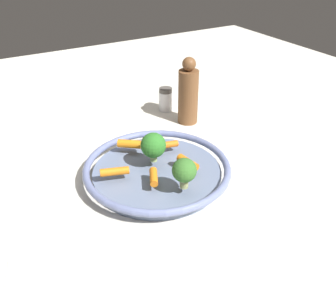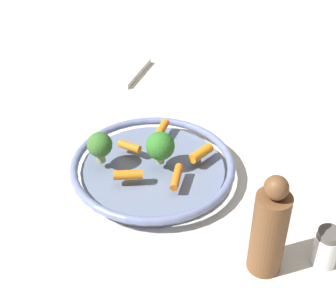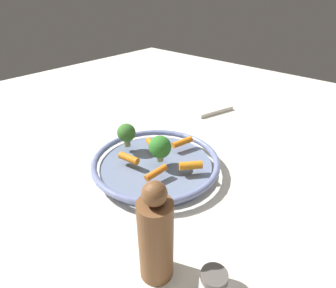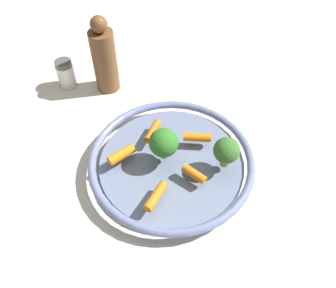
{
  "view_description": "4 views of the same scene",
  "coord_description": "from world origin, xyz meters",
  "px_view_note": "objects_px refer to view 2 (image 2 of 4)",
  "views": [
    {
      "loc": [
        -0.3,
        -0.56,
        0.45
      ],
      "look_at": [
        0.03,
        0.0,
        0.07
      ],
      "focal_mm": 40.33,
      "sensor_mm": 36.0,
      "label": 1
    },
    {
      "loc": [
        0.7,
        0.08,
        0.6
      ],
      "look_at": [
        -0.01,
        0.03,
        0.07
      ],
      "focal_mm": 53.91,
      "sensor_mm": 36.0,
      "label": 2
    },
    {
      "loc": [
        0.39,
        0.38,
        0.39
      ],
      "look_at": [
        -0.02,
        0.02,
        0.07
      ],
      "focal_mm": 30.09,
      "sensor_mm": 36.0,
      "label": 3
    },
    {
      "loc": [
        -0.37,
        -0.08,
        0.53
      ],
      "look_at": [
        0.0,
        0.01,
        0.07
      ],
      "focal_mm": 37.84,
      "sensor_mm": 36.0,
      "label": 4
    }
  ],
  "objects_px": {
    "salt_shaker": "(326,248)",
    "baby_carrot_near_rim": "(130,146)",
    "broccoli_floret_small": "(100,145)",
    "baby_carrot_left": "(201,153)",
    "baby_carrot_right": "(161,130)",
    "baby_carrot_back": "(177,177)",
    "serving_bowl": "(153,169)",
    "broccoli_floret_edge": "(161,145)",
    "pepper_mill": "(269,229)",
    "dish_towel": "(116,69)",
    "baby_carrot_center": "(128,175)"
  },
  "relations": [
    {
      "from": "serving_bowl",
      "to": "broccoli_floret_edge",
      "type": "distance_m",
      "value": 0.05
    },
    {
      "from": "broccoli_floret_small",
      "to": "pepper_mill",
      "type": "distance_m",
      "value": 0.33
    },
    {
      "from": "broccoli_floret_small",
      "to": "dish_towel",
      "type": "height_order",
      "value": "broccoli_floret_small"
    },
    {
      "from": "broccoli_floret_edge",
      "to": "salt_shaker",
      "type": "height_order",
      "value": "broccoli_floret_edge"
    },
    {
      "from": "salt_shaker",
      "to": "baby_carrot_center",
      "type": "bearing_deg",
      "value": -112.34
    },
    {
      "from": "baby_carrot_back",
      "to": "pepper_mill",
      "type": "height_order",
      "value": "pepper_mill"
    },
    {
      "from": "baby_carrot_back",
      "to": "salt_shaker",
      "type": "xyz_separation_m",
      "value": [
        0.13,
        0.23,
        -0.01
      ]
    },
    {
      "from": "baby_carrot_near_rim",
      "to": "dish_towel",
      "type": "distance_m",
      "value": 0.37
    },
    {
      "from": "serving_bowl",
      "to": "baby_carrot_left",
      "type": "height_order",
      "value": "baby_carrot_left"
    },
    {
      "from": "baby_carrot_near_rim",
      "to": "salt_shaker",
      "type": "relative_size",
      "value": 0.67
    },
    {
      "from": "baby_carrot_center",
      "to": "broccoli_floret_small",
      "type": "height_order",
      "value": "broccoli_floret_small"
    },
    {
      "from": "baby_carrot_left",
      "to": "salt_shaker",
      "type": "xyz_separation_m",
      "value": [
        0.2,
        0.19,
        -0.01
      ]
    },
    {
      "from": "broccoli_floret_edge",
      "to": "pepper_mill",
      "type": "xyz_separation_m",
      "value": [
        0.2,
        0.17,
        0.01
      ]
    },
    {
      "from": "baby_carrot_left",
      "to": "baby_carrot_right",
      "type": "bearing_deg",
      "value": -130.81
    },
    {
      "from": "salt_shaker",
      "to": "pepper_mill",
      "type": "distance_m",
      "value": 0.1
    },
    {
      "from": "pepper_mill",
      "to": "broccoli_floret_small",
      "type": "bearing_deg",
      "value": -123.85
    },
    {
      "from": "baby_carrot_left",
      "to": "dish_towel",
      "type": "bearing_deg",
      "value": -149.6
    },
    {
      "from": "broccoli_floret_small",
      "to": "salt_shaker",
      "type": "xyz_separation_m",
      "value": [
        0.17,
        0.37,
        -0.04
      ]
    },
    {
      "from": "broccoli_floret_edge",
      "to": "broccoli_floret_small",
      "type": "relative_size",
      "value": 1.04
    },
    {
      "from": "broccoli_floret_edge",
      "to": "pepper_mill",
      "type": "bearing_deg",
      "value": 41.18
    },
    {
      "from": "salt_shaker",
      "to": "baby_carrot_near_rim",
      "type": "bearing_deg",
      "value": -123.07
    },
    {
      "from": "baby_carrot_back",
      "to": "dish_towel",
      "type": "bearing_deg",
      "value": -157.93
    },
    {
      "from": "serving_bowl",
      "to": "broccoli_floret_edge",
      "type": "height_order",
      "value": "broccoli_floret_edge"
    },
    {
      "from": "baby_carrot_left",
      "to": "pepper_mill",
      "type": "relative_size",
      "value": 0.29
    },
    {
      "from": "baby_carrot_right",
      "to": "baby_carrot_center",
      "type": "relative_size",
      "value": 1.1
    },
    {
      "from": "baby_carrot_center",
      "to": "broccoli_floret_edge",
      "type": "distance_m",
      "value": 0.08
    },
    {
      "from": "baby_carrot_back",
      "to": "broccoli_floret_small",
      "type": "relative_size",
      "value": 0.9
    },
    {
      "from": "baby_carrot_center",
      "to": "serving_bowl",
      "type": "bearing_deg",
      "value": 143.18
    },
    {
      "from": "baby_carrot_right",
      "to": "baby_carrot_back",
      "type": "relative_size",
      "value": 1.02
    },
    {
      "from": "baby_carrot_back",
      "to": "dish_towel",
      "type": "relative_size",
      "value": 0.39
    },
    {
      "from": "salt_shaker",
      "to": "pepper_mill",
      "type": "xyz_separation_m",
      "value": [
        0.01,
        -0.09,
        0.05
      ]
    },
    {
      "from": "baby_carrot_right",
      "to": "broccoli_floret_small",
      "type": "bearing_deg",
      "value": -46.48
    },
    {
      "from": "broccoli_floret_small",
      "to": "salt_shaker",
      "type": "bearing_deg",
      "value": 64.96
    },
    {
      "from": "broccoli_floret_edge",
      "to": "pepper_mill",
      "type": "height_order",
      "value": "pepper_mill"
    },
    {
      "from": "serving_bowl",
      "to": "baby_carrot_back",
      "type": "distance_m",
      "value": 0.07
    },
    {
      "from": "baby_carrot_right",
      "to": "dish_towel",
      "type": "distance_m",
      "value": 0.33
    },
    {
      "from": "pepper_mill",
      "to": "dish_towel",
      "type": "relative_size",
      "value": 1.25
    },
    {
      "from": "serving_bowl",
      "to": "salt_shaker",
      "type": "relative_size",
      "value": 4.57
    },
    {
      "from": "baby_carrot_near_rim",
      "to": "salt_shaker",
      "type": "distance_m",
      "value": 0.38
    },
    {
      "from": "baby_carrot_right",
      "to": "baby_carrot_back",
      "type": "bearing_deg",
      "value": 16.12
    },
    {
      "from": "serving_bowl",
      "to": "salt_shaker",
      "type": "bearing_deg",
      "value": 57.24
    },
    {
      "from": "baby_carrot_left",
      "to": "baby_carrot_near_rim",
      "type": "bearing_deg",
      "value": -95.11
    },
    {
      "from": "baby_carrot_back",
      "to": "baby_carrot_left",
      "type": "xyz_separation_m",
      "value": [
        -0.07,
        0.04,
        0.0
      ]
    },
    {
      "from": "serving_bowl",
      "to": "baby_carrot_back",
      "type": "height_order",
      "value": "baby_carrot_back"
    },
    {
      "from": "baby_carrot_right",
      "to": "baby_carrot_back",
      "type": "distance_m",
      "value": 0.14
    },
    {
      "from": "serving_bowl",
      "to": "baby_carrot_left",
      "type": "relative_size",
      "value": 5.96
    },
    {
      "from": "baby_carrot_left",
      "to": "dish_towel",
      "type": "relative_size",
      "value": 0.36
    },
    {
      "from": "baby_carrot_center",
      "to": "dish_towel",
      "type": "relative_size",
      "value": 0.36
    },
    {
      "from": "serving_bowl",
      "to": "dish_towel",
      "type": "bearing_deg",
      "value": -161.41
    },
    {
      "from": "baby_carrot_near_rim",
      "to": "baby_carrot_right",
      "type": "bearing_deg",
      "value": 136.93
    }
  ]
}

